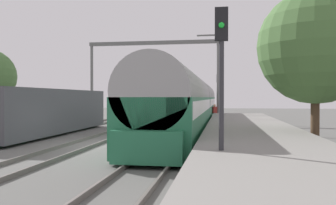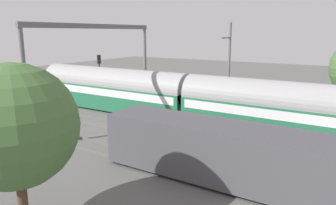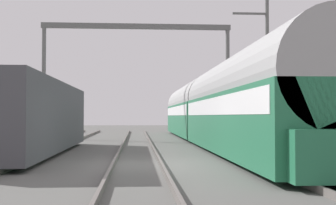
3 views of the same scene
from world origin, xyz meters
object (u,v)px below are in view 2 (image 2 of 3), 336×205
(railway_signal_far, at_px, (99,72))
(passenger_train, at_px, (188,98))
(person_crossing, at_px, (148,99))
(freight_car, at_px, (228,154))
(catenary_gantry, at_px, (97,53))

(railway_signal_far, bearing_deg, passenger_train, -99.36)
(person_crossing, bearing_deg, railway_signal_far, 55.55)
(freight_car, relative_size, catenary_gantry, 1.00)
(passenger_train, relative_size, freight_car, 2.53)
(passenger_train, xyz_separation_m, catenary_gantry, (-4.29, 5.79, 3.70))
(catenary_gantry, bearing_deg, person_crossing, -4.96)
(freight_car, distance_m, railway_signal_far, 21.33)
(passenger_train, distance_m, freight_car, 10.99)
(passenger_train, distance_m, person_crossing, 5.62)
(freight_car, bearing_deg, person_crossing, 49.76)
(freight_car, xyz_separation_m, catenary_gantry, (4.29, 12.65, 4.20))
(passenger_train, height_order, freight_car, passenger_train)
(passenger_train, distance_m, railway_signal_far, 11.85)
(railway_signal_far, relative_size, catenary_gantry, 0.38)
(person_crossing, bearing_deg, freight_car, -162.63)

